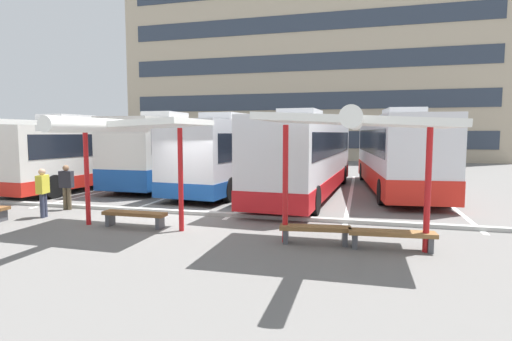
% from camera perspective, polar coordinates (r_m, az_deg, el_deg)
% --- Properties ---
extents(ground_plane, '(160.00, 160.00, 0.00)m').
position_cam_1_polar(ground_plane, '(13.81, -11.56, -6.20)').
color(ground_plane, slate).
extents(terminal_building, '(39.04, 12.13, 21.85)m').
position_cam_1_polar(terminal_building, '(47.13, 7.54, 13.64)').
color(terminal_building, tan).
rests_on(terminal_building, ground).
extents(coach_bus_0, '(3.27, 10.21, 3.60)m').
position_cam_1_polar(coach_bus_0, '(22.01, -22.91, 2.22)').
color(coach_bus_0, silver).
rests_on(coach_bus_0, ground).
extents(coach_bus_1, '(2.80, 10.99, 3.81)m').
position_cam_1_polar(coach_bus_1, '(22.36, -10.99, 2.74)').
color(coach_bus_1, silver).
rests_on(coach_bus_1, ground).
extents(coach_bus_2, '(3.61, 10.53, 3.64)m').
position_cam_1_polar(coach_bus_2, '(19.57, -2.81, 2.34)').
color(coach_bus_2, silver).
rests_on(coach_bus_2, ground).
extents(coach_bus_3, '(3.20, 11.99, 3.68)m').
position_cam_1_polar(coach_bus_3, '(17.85, 7.32, 2.05)').
color(coach_bus_3, silver).
rests_on(coach_bus_3, ground).
extents(coach_bus_4, '(3.52, 11.57, 3.80)m').
position_cam_1_polar(coach_bus_4, '(20.09, 19.37, 2.26)').
color(coach_bus_4, silver).
rests_on(coach_bus_4, ground).
extents(lane_stripe_0, '(0.16, 14.00, 0.01)m').
position_cam_1_polar(lane_stripe_0, '(24.48, -24.39, -1.54)').
color(lane_stripe_0, white).
rests_on(lane_stripe_0, ground).
extents(lane_stripe_1, '(0.16, 14.00, 0.01)m').
position_cam_1_polar(lane_stripe_1, '(22.30, -16.90, -1.92)').
color(lane_stripe_1, white).
rests_on(lane_stripe_1, ground).
extents(lane_stripe_2, '(0.16, 14.00, 0.01)m').
position_cam_1_polar(lane_stripe_2, '(20.59, -7.97, -2.33)').
color(lane_stripe_2, white).
rests_on(lane_stripe_2, ground).
extents(lane_stripe_3, '(0.16, 14.00, 0.01)m').
position_cam_1_polar(lane_stripe_3, '(19.46, 2.28, -2.73)').
color(lane_stripe_3, white).
rests_on(lane_stripe_3, ground).
extents(lane_stripe_4, '(0.16, 14.00, 0.01)m').
position_cam_1_polar(lane_stripe_4, '(19.01, 13.40, -3.07)').
color(lane_stripe_4, white).
rests_on(lane_stripe_4, ground).
extents(lane_stripe_5, '(0.16, 14.00, 0.01)m').
position_cam_1_polar(lane_stripe_5, '(19.29, 24.63, -3.29)').
color(lane_stripe_5, white).
rests_on(lane_stripe_5, ground).
extents(waiting_shelter_1, '(4.04, 4.56, 3.13)m').
position_cam_1_polar(waiting_shelter_1, '(11.75, -18.11, 5.79)').
color(waiting_shelter_1, red).
rests_on(waiting_shelter_1, ground).
extents(bench_2, '(1.93, 0.43, 0.45)m').
position_cam_1_polar(bench_2, '(12.26, -16.92, -6.16)').
color(bench_2, brown).
rests_on(bench_2, ground).
extents(waiting_shelter_2, '(4.30, 5.00, 3.20)m').
position_cam_1_polar(waiting_shelter_2, '(9.46, 13.88, 6.48)').
color(waiting_shelter_2, red).
rests_on(waiting_shelter_2, ground).
extents(bench_3, '(1.78, 0.62, 0.45)m').
position_cam_1_polar(bench_3, '(10.11, 8.41, -8.46)').
color(bench_3, brown).
rests_on(bench_3, ground).
extents(bench_4, '(2.01, 0.56, 0.45)m').
position_cam_1_polar(bench_4, '(10.04, 18.77, -8.76)').
color(bench_4, brown).
rests_on(bench_4, ground).
extents(platform_kerb, '(44.00, 0.24, 0.12)m').
position_cam_1_polar(platform_kerb, '(13.99, -11.16, -5.79)').
color(platform_kerb, '#ADADA8').
rests_on(platform_kerb, ground).
extents(waiting_passenger_0, '(0.32, 0.50, 1.60)m').
position_cam_1_polar(waiting_passenger_0, '(14.71, -28.11, -2.42)').
color(waiting_passenger_0, '#33384C').
rests_on(waiting_passenger_0, ground).
extents(waiting_passenger_1, '(0.49, 0.28, 1.61)m').
position_cam_1_polar(waiting_passenger_1, '(15.81, -25.39, -1.77)').
color(waiting_passenger_1, brown).
rests_on(waiting_passenger_1, ground).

